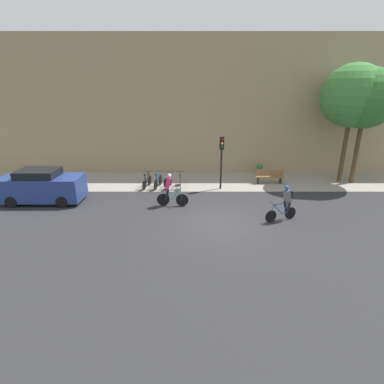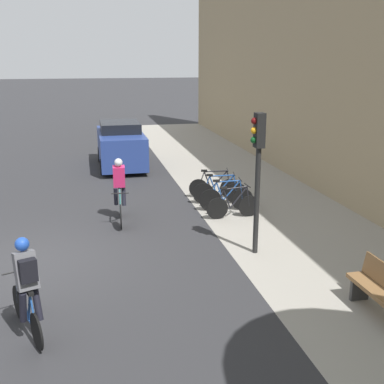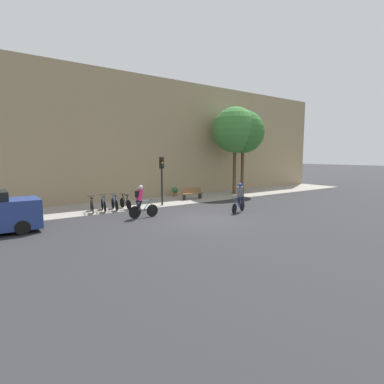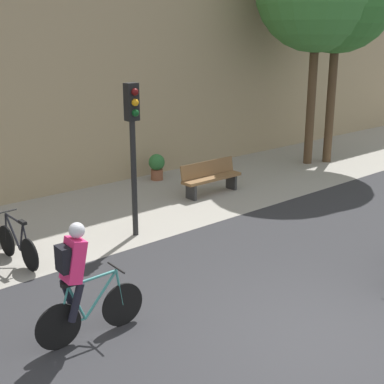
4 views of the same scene
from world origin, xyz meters
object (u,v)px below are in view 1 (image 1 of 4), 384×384
(parked_bike_2, at_px, (168,181))
(bench, at_px, (269,176))
(parked_bike_3, at_px, (179,182))
(parked_bike_0, at_px, (146,182))
(cyclist_pink, at_px, (169,189))
(parked_bike_1, at_px, (157,181))
(parked_car, at_px, (41,187))
(potted_plant, at_px, (258,169))
(cyclist_grey, at_px, (285,201))
(traffic_light_pole, at_px, (221,153))

(parked_bike_2, distance_m, bench, 6.65)
(parked_bike_3, bearing_deg, parked_bike_0, -179.98)
(parked_bike_3, bearing_deg, cyclist_pink, -98.20)
(cyclist_pink, distance_m, parked_bike_3, 3.22)
(parked_bike_3, bearing_deg, bench, 9.13)
(parked_bike_1, height_order, parked_car, parked_car)
(parked_bike_2, xyz_separation_m, potted_plant, (6.36, 3.05, 0.04))
(cyclist_grey, relative_size, parked_bike_3, 1.11)
(potted_plant, bearing_deg, bench, -84.14)
(parked_bike_0, bearing_deg, cyclist_pink, -62.16)
(parked_bike_3, xyz_separation_m, parked_car, (-7.45, -2.58, 0.51))
(potted_plant, bearing_deg, parked_car, -156.76)
(parked_bike_2, xyz_separation_m, parked_bike_3, (0.70, -0.00, -0.01))
(bench, relative_size, parked_car, 0.43)
(bench, distance_m, parked_car, 13.78)
(cyclist_pink, bearing_deg, parked_car, 175.37)
(bench, distance_m, potted_plant, 2.12)
(parked_bike_2, bearing_deg, potted_plant, 25.61)
(parked_bike_1, xyz_separation_m, parked_bike_3, (1.41, 0.00, -0.02))
(cyclist_grey, bearing_deg, parked_bike_3, 135.74)
(parked_bike_0, height_order, parked_bike_3, parked_bike_3)
(parked_bike_2, distance_m, potted_plant, 7.06)
(cyclist_grey, xyz_separation_m, traffic_light_pole, (-2.60, 4.75, 1.32))
(cyclist_grey, xyz_separation_m, potted_plant, (0.52, 8.06, -0.51))
(parked_car, xyz_separation_m, potted_plant, (13.10, 5.63, -0.46))
(traffic_light_pole, bearing_deg, parked_bike_0, 176.81)
(parked_bike_3, distance_m, bench, 5.95)
(parked_bike_0, xyz_separation_m, bench, (7.99, 0.94, 0.09))
(parked_bike_3, bearing_deg, traffic_light_pole, -5.85)
(parked_bike_1, relative_size, bench, 0.89)
(parked_bike_2, xyz_separation_m, bench, (6.58, 0.94, 0.08))
(parked_bike_0, xyz_separation_m, parked_bike_3, (2.11, 0.00, 0.00))
(parked_bike_1, relative_size, parked_car, 0.39)
(cyclist_pink, bearing_deg, traffic_light_pole, 43.96)
(cyclist_pink, xyz_separation_m, parked_car, (-6.99, 0.57, -0.05))
(parked_bike_2, bearing_deg, parked_bike_0, -179.95)
(parked_bike_1, bearing_deg, bench, 7.39)
(cyclist_pink, distance_m, parked_bike_0, 3.60)
(bench, bearing_deg, cyclist_pink, -147.15)
(bench, bearing_deg, parked_bike_1, -172.61)
(parked_bike_1, bearing_deg, traffic_light_pole, -3.77)
(parked_bike_2, bearing_deg, bench, 8.16)
(parked_bike_2, xyz_separation_m, traffic_light_pole, (3.24, -0.26, 1.87))
(cyclist_pink, height_order, parked_bike_0, cyclist_pink)
(cyclist_pink, relative_size, traffic_light_pole, 0.55)
(cyclist_grey, relative_size, bench, 0.93)
(parked_bike_3, height_order, potted_plant, parked_bike_3)
(cyclist_pink, bearing_deg, parked_bike_0, 117.84)
(cyclist_grey, bearing_deg, parked_bike_2, 139.40)
(cyclist_pink, height_order, parked_car, parked_car)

